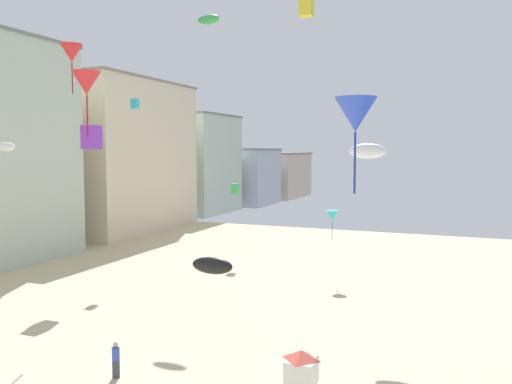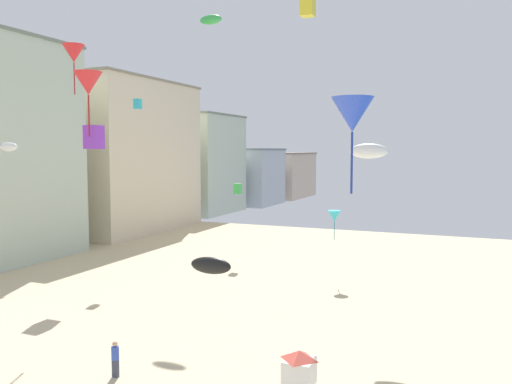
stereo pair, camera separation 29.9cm
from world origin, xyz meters
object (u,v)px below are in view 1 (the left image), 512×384
(kite_black_parafoil, at_px, (212,266))
(kite_cyan_box, at_px, (135,104))
(kite_cyan_delta, at_px, (332,216))
(kite_blue_delta, at_px, (356,115))
(lifeguard_stand, at_px, (301,368))
(kite_green_box, at_px, (235,189))
(kite_red_delta, at_px, (72,53))
(kite_white_parafoil, at_px, (6,147))
(kite_red_delta_2, at_px, (86,83))
(kite_yellow_box, at_px, (306,6))
(kite_white_parafoil_2, at_px, (368,151))
(kite_purple_box, at_px, (91,137))
(kite_flyer, at_px, (116,358))
(kite_green_parafoil, at_px, (209,19))

(kite_black_parafoil, height_order, kite_cyan_box, kite_cyan_box)
(kite_cyan_delta, bearing_deg, kite_blue_delta, -74.51)
(lifeguard_stand, distance_m, kite_green_box, 28.95)
(kite_red_delta, height_order, kite_white_parafoil, kite_red_delta)
(kite_red_delta_2, bearing_deg, kite_yellow_box, 29.37)
(kite_white_parafoil, distance_m, kite_green_box, 20.20)
(lifeguard_stand, relative_size, kite_white_parafoil_2, 1.15)
(kite_red_delta_2, bearing_deg, kite_red_delta, 150.49)
(kite_cyan_delta, xyz_separation_m, kite_white_parafoil_2, (4.28, -9.11, 5.04))
(lifeguard_stand, relative_size, kite_purple_box, 1.47)
(kite_black_parafoil, relative_size, kite_red_delta, 0.57)
(lifeguard_stand, height_order, kite_white_parafoil_2, kite_white_parafoil_2)
(kite_flyer, height_order, lifeguard_stand, lifeguard_stand)
(kite_red_delta, distance_m, kite_cyan_box, 11.20)
(kite_green_box, distance_m, kite_green_parafoil, 15.11)
(kite_red_delta, xyz_separation_m, kite_red_delta_2, (2.11, -1.20, -2.14))
(kite_flyer, bearing_deg, kite_red_delta_2, -0.32)
(kite_red_delta, distance_m, kite_green_box, 19.31)
(kite_red_delta, xyz_separation_m, kite_white_parafoil_2, (18.41, 3.26, -6.25))
(kite_flyer, xyz_separation_m, kite_black_parafoil, (4.71, 0.23, 4.50))
(kite_green_box, relative_size, kite_blue_delta, 0.30)
(kite_yellow_box, relative_size, kite_green_box, 1.41)
(kite_yellow_box, bearing_deg, kite_white_parafoil_2, -26.75)
(kite_yellow_box, relative_size, kite_white_parafoil_2, 0.59)
(kite_cyan_delta, relative_size, kite_green_box, 2.53)
(kite_red_delta_2, xyz_separation_m, kite_blue_delta, (18.30, -9.13, -2.93))
(kite_cyan_delta, distance_m, kite_white_parafoil_2, 11.25)
(kite_purple_box, distance_m, kite_white_parafoil, 6.39)
(kite_cyan_box, bearing_deg, kite_flyer, -57.61)
(kite_flyer, relative_size, kite_blue_delta, 0.53)
(kite_black_parafoil, bearing_deg, kite_flyer, -177.22)
(lifeguard_stand, bearing_deg, kite_white_parafoil, 171.15)
(kite_purple_box, height_order, kite_cyan_delta, kite_purple_box)
(kite_red_delta, height_order, kite_green_parafoil, kite_green_parafoil)
(kite_white_parafoil_2, bearing_deg, kite_blue_delta, -81.57)
(lifeguard_stand, height_order, kite_white_parafoil, kite_white_parafoil)
(kite_white_parafoil_2, bearing_deg, kite_purple_box, 177.89)
(lifeguard_stand, height_order, kite_black_parafoil, kite_black_parafoil)
(kite_white_parafoil, distance_m, kite_cyan_delta, 23.52)
(kite_cyan_delta, distance_m, kite_green_box, 10.79)
(lifeguard_stand, height_order, kite_purple_box, kite_purple_box)
(kite_black_parafoil, xyz_separation_m, kite_white_parafoil_2, (4.15, 11.66, 4.65))
(kite_cyan_box, height_order, kite_blue_delta, kite_cyan_box)
(lifeguard_stand, distance_m, kite_cyan_delta, 21.70)
(lifeguard_stand, distance_m, kite_blue_delta, 9.81)
(kite_purple_box, distance_m, kite_cyan_box, 7.31)
(kite_red_delta, relative_size, kite_green_parafoil, 1.72)
(kite_purple_box, xyz_separation_m, kite_green_parafoil, (6.94, 5.36, 9.01))
(kite_red_delta, distance_m, kite_yellow_box, 15.30)
(kite_white_parafoil_2, bearing_deg, kite_flyer, -126.71)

